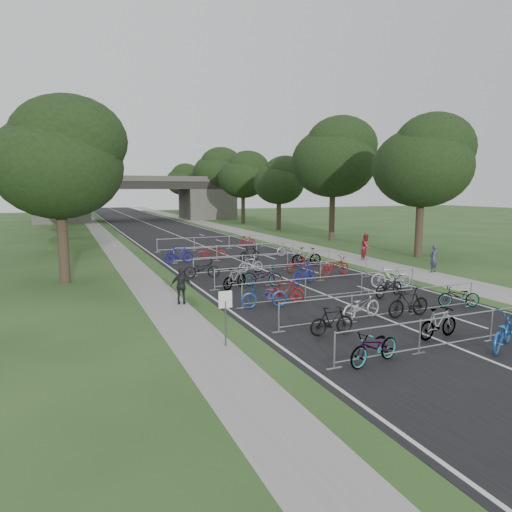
{
  "coord_description": "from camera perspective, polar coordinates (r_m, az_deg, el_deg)",
  "views": [
    {
      "loc": [
        -11.44,
        -10.46,
        5.05
      ],
      "look_at": [
        -0.98,
        14.19,
        1.1
      ],
      "focal_mm": 32.0,
      "sensor_mm": 36.0,
      "label": 1
    }
  ],
  "objects": [
    {
      "name": "barrier_row_4",
      "position": [
        28.27,
        1.2,
        -0.78
      ],
      "size": [
        9.7,
        0.08,
        1.1
      ],
      "color": "#AAADB3",
      "rests_on": "ground"
    },
    {
      "name": "bike_4",
      "position": [
        16.21,
        9.44,
        -8.03
      ],
      "size": [
        1.69,
        0.58,
        1.0
      ],
      "primitive_type": "imported",
      "rotation": [
        0.0,
        0.0,
        1.5
      ],
      "color": "black",
      "rests_on": "ground"
    },
    {
      "name": "barrier_row_2",
      "position": [
        21.52,
        9.75,
        -3.82
      ],
      "size": [
        9.7,
        0.08,
        1.1
      ],
      "color": "#AAADB3",
      "rests_on": "ground"
    },
    {
      "name": "barrier_row_3",
      "position": [
        24.73,
        5.0,
        -2.14
      ],
      "size": [
        9.7,
        0.08,
        1.1
      ],
      "color": "#AAADB3",
      "rests_on": "ground"
    },
    {
      "name": "bike_14",
      "position": [
        24.49,
        6.05,
        -2.18
      ],
      "size": [
        1.98,
        1.27,
        1.16
      ],
      "primitive_type": "imported",
      "rotation": [
        0.0,
        0.0,
        5.13
      ],
      "color": "navy",
      "rests_on": "ground"
    },
    {
      "name": "tree_right_6",
      "position": [
        101.42,
        -9.1,
        9.35
      ],
      "size": [
        7.17,
        7.17,
        10.93
      ],
      "color": "#33261C",
      "rests_on": "ground"
    },
    {
      "name": "bike_9",
      "position": [
        20.51,
        3.65,
        -4.37
      ],
      "size": [
        1.74,
        1.36,
        1.05
      ],
      "primitive_type": "imported",
      "rotation": [
        0.0,
        0.0,
        1.0
      ],
      "color": "maroon",
      "rests_on": "ground"
    },
    {
      "name": "tree_right_2",
      "position": [
        56.05,
        3.03,
        9.3
      ],
      "size": [
        6.16,
        6.16,
        9.39
      ],
      "color": "#33261C",
      "rests_on": "ground"
    },
    {
      "name": "bike_1",
      "position": [
        16.8,
        21.85,
        -7.82
      ],
      "size": [
        1.82,
        0.68,
        1.07
      ],
      "primitive_type": "imported",
      "rotation": [
        0.0,
        0.0,
        1.67
      ],
      "color": "#AAADB3",
      "rests_on": "ground"
    },
    {
      "name": "bike_16",
      "position": [
        26.17,
        -6.8,
        -1.6
      ],
      "size": [
        2.15,
        1.11,
        1.07
      ],
      "primitive_type": "imported",
      "rotation": [
        0.0,
        0.0,
        1.37
      ],
      "color": "black",
      "rests_on": "ground"
    },
    {
      "name": "bike_5",
      "position": [
        18.3,
        13.0,
        -6.13
      ],
      "size": [
        2.12,
        1.11,
        1.06
      ],
      "primitive_type": "imported",
      "rotation": [
        0.0,
        0.0,
        1.78
      ],
      "color": "#B4B3BB",
      "rests_on": "ground"
    },
    {
      "name": "tree_right_5",
      "position": [
        89.81,
        -7.21,
        8.9
      ],
      "size": [
        6.16,
        6.16,
        9.39
      ],
      "color": "#33261C",
      "rests_on": "ground"
    },
    {
      "name": "bike_18",
      "position": [
        28.11,
        5.19,
        -1.01
      ],
      "size": [
        1.92,
        1.11,
        0.95
      ],
      "primitive_type": "imported",
      "rotation": [
        0.0,
        0.0,
        1.85
      ],
      "color": "maroon",
      "rests_on": "ground"
    },
    {
      "name": "tree_right_4",
      "position": [
        78.38,
        -4.8,
        10.45
      ],
      "size": [
        8.18,
        8.18,
        12.47
      ],
      "color": "#33261C",
      "rests_on": "ground"
    },
    {
      "name": "tree_right_3",
      "position": [
        67.06,
        -1.53,
        9.99
      ],
      "size": [
        7.17,
        7.17,
        10.93
      ],
      "color": "#33261C",
      "rests_on": "ground"
    },
    {
      "name": "ground",
      "position": [
        16.3,
        23.72,
        -10.39
      ],
      "size": [
        200.0,
        200.0,
        0.0
      ],
      "primitive_type": "plane",
      "color": "#2A4B20",
      "rests_on": "ground"
    },
    {
      "name": "tree_left_6",
      "position": [
        98.39,
        -23.23,
        8.56
      ],
      "size": [
        6.72,
        6.72,
        10.25
      ],
      "color": "#33261C",
      "rests_on": "ground"
    },
    {
      "name": "tree_left_1",
      "position": [
        38.45,
        -23.34,
        11.08
      ],
      "size": [
        7.56,
        7.56,
        11.53
      ],
      "color": "#33261C",
      "rests_on": "ground"
    },
    {
      "name": "barrier_row_6",
      "position": [
        38.47,
        -5.53,
        1.63
      ],
      "size": [
        9.7,
        0.08,
        1.1
      ],
      "color": "#AAADB3",
      "rests_on": "ground"
    },
    {
      "name": "bike_11",
      "position": [
        24.24,
        16.49,
        -2.52
      ],
      "size": [
        2.08,
        1.33,
        1.22
      ],
      "primitive_type": "imported",
      "rotation": [
        0.0,
        0.0,
        4.3
      ],
      "color": "#ACADB4",
      "rests_on": "ground"
    },
    {
      "name": "tree_left_3",
      "position": [
        62.4,
        -23.24,
        9.04
      ],
      "size": [
        6.72,
        6.72,
        10.25
      ],
      "color": "#33261C",
      "rests_on": "ground"
    },
    {
      "name": "bike_12",
      "position": [
        23.21,
        -2.68,
        -2.84
      ],
      "size": [
        1.79,
        1.32,
        1.07
      ],
      "primitive_type": "imported",
      "rotation": [
        0.0,
        0.0,
        2.09
      ],
      "color": "#AAADB3",
      "rests_on": "ground"
    },
    {
      "name": "road",
      "position": [
        61.74,
        -12.25,
        3.52
      ],
      "size": [
        11.0,
        140.0,
        0.01
      ],
      "primitive_type": "cube",
      "color": "black",
      "rests_on": "ground"
    },
    {
      "name": "bike_8",
      "position": [
        19.54,
        1.06,
        -4.96
      ],
      "size": [
        2.13,
        0.96,
        1.08
      ],
      "primitive_type": "imported",
      "rotation": [
        0.0,
        0.0,
        4.59
      ],
      "color": "#1C449B",
      "rests_on": "ground"
    },
    {
      "name": "tree_left_0",
      "position": [
        26.42,
        -23.29,
        10.84
      ],
      "size": [
        6.72,
        6.72,
        10.25
      ],
      "color": "#33261C",
      "rests_on": "ground"
    },
    {
      "name": "sidewalk_left",
      "position": [
        60.79,
        -19.22,
        3.17
      ],
      "size": [
        2.0,
        140.0,
        0.01
      ],
      "primitive_type": "cube",
      "color": "gray",
      "rests_on": "ground"
    },
    {
      "name": "bike_13",
      "position": [
        23.81,
        0.81,
        -2.53
      ],
      "size": [
        2.15,
        1.62,
        1.08
      ],
      "primitive_type": "imported",
      "rotation": [
        0.0,
        0.0,
        1.07
      ],
      "color": "#AAADB3",
      "rests_on": "ground"
    },
    {
      "name": "barrier_row_1",
      "position": [
        18.68,
        15.75,
        -5.89
      ],
      "size": [
        9.7,
        0.08,
        1.1
      ],
      "color": "#AAADB3",
      "rests_on": "ground"
    },
    {
      "name": "pedestrian_a",
      "position": [
        29.74,
        21.29,
        -0.33
      ],
      "size": [
        0.66,
        0.48,
        1.67
      ],
      "primitive_type": "imported",
      "rotation": [
        0.0,
        0.0,
        3.28
      ],
      "color": "#373753",
      "rests_on": "ground"
    },
    {
      "name": "barrier_row_5",
      "position": [
        32.84,
        -2.38,
        0.5
      ],
      "size": [
        9.7,
        0.08,
        1.1
      ],
      "color": "#AAADB3",
      "rests_on": "ground"
    },
    {
      "name": "sidewalk_right",
      "position": [
        63.71,
        -5.16,
        3.82
      ],
      "size": [
        3.0,
        140.0,
        0.01
      ],
      "primitive_type": "cube",
      "color": "gray",
      "rests_on": "ground"
    },
    {
      "name": "park_sign",
      "position": [
        14.73,
        -3.85,
        -6.51
      ],
      "size": [
        0.45,
        0.06,
        1.83
      ],
      "color": "#4C4C51",
      "rests_on": "ground"
    },
    {
      "name": "bike_23",
      "position": [
        34.74,
        4.17,
        0.9
      ],
      "size": [
        2.04,
        0.74,
        1.07
      ],
      "primitive_type": "imported",
      "rotation": [
        0.0,
        0.0,
        4.73
      ],
      "color": "#97989E",
      "rests_on": "ground"
    },
    {
      "name": "barrier_row_0",
      "position": [
        16.14,
        23.83,
        -8.55
      ],
      "size": [
        9.7,
        0.08,
        1.1
      ],
      "color": "#AAADB3",
      "rests_on": "ground"
    },
    {
      "name": "tree_right_0",
      "position": [
        36.08,
        20.3,
        10.86
      ],
      "size": [
        7.17,
        7.17,
        10.93
      ],
      "color": "#33261C",
      "rests_on": "ground"
    },
    {
      "name": "tree_right_1",
      "position": [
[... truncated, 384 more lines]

